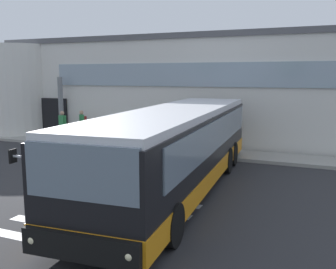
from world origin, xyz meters
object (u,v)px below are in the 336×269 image
Objects in this scene: entry_support_column at (61,108)px; passenger_by_doorway at (82,123)px; bus_main_foreground at (177,150)px; passenger_near_column at (63,124)px.

entry_support_column is 2.10× the size of passenger_by_doorway.
bus_main_foreground is at bearing -37.47° from passenger_by_doorway.
bus_main_foreground is at bearing -33.51° from entry_support_column.
entry_support_column is at bearing 146.49° from bus_main_foreground.
passenger_by_doorway is (-8.20, 6.28, -0.22)m from bus_main_foreground.
entry_support_column reaches higher than bus_main_foreground.
bus_main_foreground is 10.57m from passenger_near_column.
passenger_near_column and passenger_by_doorway have the same top height.
passenger_by_doorway is (1.59, -0.20, -0.80)m from entry_support_column.
passenger_near_column is at bearing -49.35° from entry_support_column.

